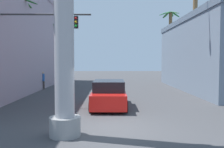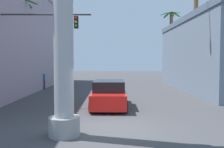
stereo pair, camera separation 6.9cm
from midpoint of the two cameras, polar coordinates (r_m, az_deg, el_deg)
The scene contains 9 objects.
ground_plane at distance 20.08m, azimuth -0.01°, elevation -4.73°, with size 90.49×90.49×0.00m, color #424244.
street_lamp at distance 18.24m, azimuth 21.62°, elevation 9.14°, with size 2.89×0.28×7.81m.
traffic_light_mast at distance 15.63m, azimuth -19.27°, elevation 7.51°, with size 5.91×0.32×5.52m.
car_lead at distance 14.70m, azimuth -0.54°, elevation -4.70°, with size 2.11×4.67×1.56m.
palm_tree_mid_left at distance 20.35m, azimuth -20.15°, elevation 7.77°, with size 2.66×2.71×7.56m.
palm_tree_far_left at distance 29.53m, azimuth -13.96°, elevation 5.77°, with size 2.42×2.31×7.06m.
palm_tree_far_right at distance 30.26m, azimuth 13.41°, elevation 7.35°, with size 2.56×2.45×8.53m.
palm_tree_mid_right at distance 24.06m, azimuth 18.65°, elevation 9.13°, with size 2.26×2.36×9.51m.
pedestrian_far_left at distance 24.66m, azimuth -15.30°, elevation -1.11°, with size 0.42×0.42×1.68m.
Camera 2 is at (-0.08, -9.89, 2.73)m, focal length 40.00 mm.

